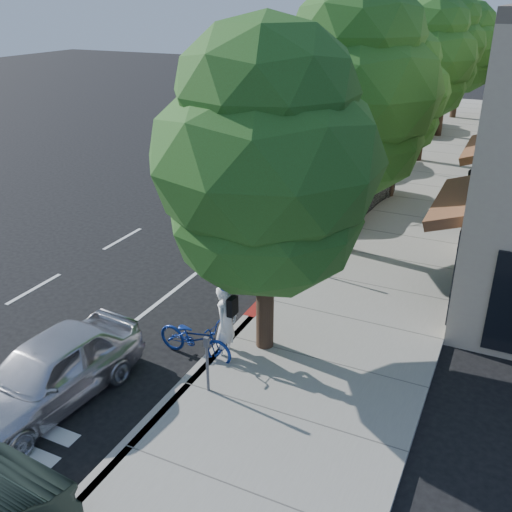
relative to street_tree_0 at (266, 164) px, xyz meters
The scene contains 18 objects.
ground 4.93m from the street_tree_0, 114.23° to the left, with size 120.00×120.00×0.00m, color black.
sidewalk 10.99m from the street_tree_0, 82.03° to the left, with size 4.60×56.00×0.15m, color gray.
curb 10.94m from the street_tree_0, 95.14° to the left, with size 0.30×56.00×0.15m, color #9E998E.
curb_red_segment 5.35m from the street_tree_0, 106.70° to the left, with size 0.32×4.00×0.15m, color maroon.
street_tree_0 is the anchor object (origin of this frame).
street_tree_1 6.02m from the street_tree_0, 90.00° to the left, with size 4.98×4.98×8.03m.
street_tree_2 12.00m from the street_tree_0, 90.00° to the left, with size 3.87×3.87×6.62m.
street_tree_3 18.00m from the street_tree_0, 90.00° to the left, with size 4.34×4.34×7.67m.
street_tree_4 24.01m from the street_tree_0, 90.00° to the left, with size 3.92×3.92×7.71m.
street_tree_5 30.00m from the street_tree_0, 90.00° to the left, with size 4.97×4.97×7.40m.
cyclist 3.63m from the street_tree_0, 136.15° to the right, with size 0.66×0.43×1.80m, color white.
bicycle 4.22m from the street_tree_0, 144.97° to the right, with size 0.66×1.90×1.00m, color navy.
silver_suv 10.71m from the street_tree_0, 97.97° to the left, with size 2.77×6.01×1.67m, color #999A9D.
dark_sedan 16.20m from the street_tree_0, 97.18° to the left, with size 1.56×4.48×1.47m, color black.
white_pickup 20.32m from the street_tree_0, 98.92° to the left, with size 2.12×5.22×1.51m, color silver.
dark_suv_far 25.36m from the street_tree_0, 93.20° to the left, with size 2.03×5.05×1.72m, color black.
near_car_a 5.96m from the street_tree_0, 131.53° to the right, with size 1.69×4.19×1.43m, color silver.
pedestrian 11.65m from the street_tree_0, 73.86° to the left, with size 0.87×0.67×1.78m, color black.
Camera 1 is at (5.46, -12.10, 7.47)m, focal length 40.00 mm.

